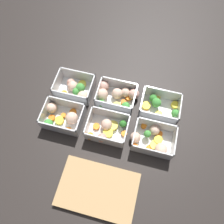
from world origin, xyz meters
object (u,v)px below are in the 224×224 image
object	(u,v)px
container_near_center	(116,95)
container_near_right	(76,89)
container_near_left	(159,106)
container_far_center	(108,128)
container_far_right	(62,117)
container_far_left	(152,139)

from	to	relation	value
container_near_center	container_near_right	xyz separation A→B (m)	(0.17, 0.01, -0.00)
container_near_center	container_near_left	bearing A→B (deg)	178.82
container_near_center	container_far_center	distance (m)	0.15
container_near_left	container_near_right	bearing A→B (deg)	1.31
container_far_right	container_far_center	bearing A→B (deg)	179.48
container_near_right	container_far_left	bearing A→B (deg)	158.34
container_far_center	container_far_right	distance (m)	0.19
container_near_left	container_near_right	xyz separation A→B (m)	(0.36, 0.01, 0.00)
container_near_center	container_far_center	world-z (taller)	same
container_far_center	container_far_left	bearing A→B (deg)	179.59
container_near_right	container_far_center	bearing A→B (deg)	141.59
container_near_center	container_near_right	world-z (taller)	same
container_near_right	container_far_left	distance (m)	0.38
container_near_center	container_near_right	distance (m)	0.17
container_far_left	container_near_center	bearing A→B (deg)	-39.79
container_near_left	container_far_left	world-z (taller)	same
container_near_left	container_near_right	distance (m)	0.36
container_far_left	container_far_right	bearing A→B (deg)	-0.46
container_far_center	container_far_right	size ratio (longest dim) A/B	0.99
container_near_left	container_far_left	bearing A→B (deg)	88.51
container_near_right	container_far_right	distance (m)	0.14
container_near_left	container_far_right	world-z (taller)	same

